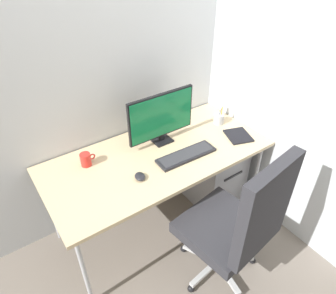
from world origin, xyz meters
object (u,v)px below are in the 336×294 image
keyboard (186,155)px  coffee_mug (86,159)px  filing_cabinet (211,170)px  pen_holder (219,119)px  notebook (238,136)px  mouse (140,176)px  office_chair (239,224)px  monitor (161,117)px

keyboard → coffee_mug: size_ratio=4.19×
filing_cabinet → pen_holder: (0.10, 0.08, 0.47)m
pen_holder → notebook: bearing=-91.9°
keyboard → mouse: size_ratio=5.16×
keyboard → notebook: bearing=-3.8°
filing_cabinet → pen_holder: pen_holder is taller
filing_cabinet → notebook: 0.47m
office_chair → monitor: office_chair is taller
filing_cabinet → keyboard: (-0.40, -0.13, 0.43)m
office_chair → coffee_mug: office_chair is taller
mouse → coffee_mug: (-0.23, 0.33, 0.03)m
pen_holder → notebook: 0.24m
filing_cabinet → coffee_mug: 1.15m
keyboard → pen_holder: bearing=22.2°
filing_cabinet → monitor: bearing=162.8°
monitor → mouse: (-0.36, -0.28, -0.20)m
mouse → pen_holder: pen_holder is taller
monitor → office_chair: bearing=-90.0°
pen_holder → mouse: bearing=-166.4°
mouse → notebook: (0.89, -0.02, -0.01)m
mouse → notebook: 0.89m
mouse → pen_holder: (0.90, 0.22, 0.03)m
keyboard → mouse: bearing=-178.2°
filing_cabinet → mouse: mouse is taller
office_chair → mouse: office_chair is taller
mouse → notebook: mouse is taller
monitor → coffee_mug: 0.62m
mouse → pen_holder: bearing=24.4°
notebook → mouse: bearing=-162.0°
keyboard → coffee_mug: (-0.63, 0.32, 0.04)m
notebook → coffee_mug: (-1.12, 0.35, 0.04)m
monitor → coffee_mug: monitor is taller
keyboard → notebook: keyboard is taller
filing_cabinet → keyboard: 0.61m
coffee_mug → monitor: bearing=-5.5°
pen_holder → coffee_mug: 1.13m
filing_cabinet → mouse: (-0.80, -0.14, 0.44)m
office_chair → pen_holder: office_chair is taller
monitor → mouse: monitor is taller
office_chair → monitor: bearing=90.0°
office_chair → notebook: (0.53, 0.55, 0.14)m
office_chair → keyboard: office_chair is taller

